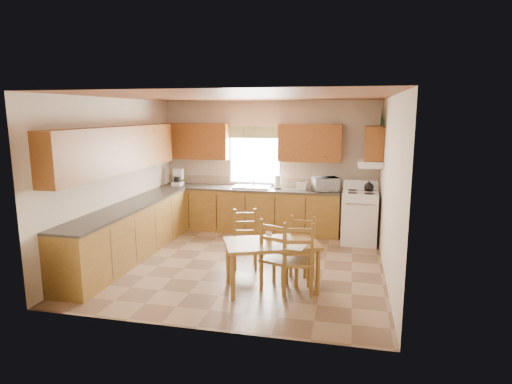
% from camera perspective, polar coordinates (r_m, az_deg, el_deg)
% --- Properties ---
extents(floor, '(4.50, 4.50, 0.00)m').
position_cam_1_polar(floor, '(7.18, -1.71, -9.45)').
color(floor, '#80634B').
rests_on(floor, ground).
extents(ceiling, '(4.50, 4.50, 0.00)m').
position_cam_1_polar(ceiling, '(6.75, -1.84, 12.63)').
color(ceiling, brown).
rests_on(ceiling, floor).
extents(wall_left, '(4.50, 4.50, 0.00)m').
position_cam_1_polar(wall_left, '(7.70, -18.23, 1.77)').
color(wall_left, beige).
rests_on(wall_left, floor).
extents(wall_right, '(4.50, 4.50, 0.00)m').
position_cam_1_polar(wall_right, '(6.66, 17.35, 0.52)').
color(wall_right, beige).
rests_on(wall_right, floor).
extents(wall_back, '(4.50, 4.50, 0.00)m').
position_cam_1_polar(wall_back, '(9.01, 1.76, 3.50)').
color(wall_back, beige).
rests_on(wall_back, floor).
extents(wall_front, '(4.50, 4.50, 0.00)m').
position_cam_1_polar(wall_front, '(4.73, -8.50, -3.05)').
color(wall_front, beige).
rests_on(wall_front, floor).
extents(lower_cab_back, '(3.75, 0.60, 0.88)m').
position_cam_1_polar(lower_cab_back, '(8.96, -0.99, -2.45)').
color(lower_cab_back, olive).
rests_on(lower_cab_back, floor).
extents(lower_cab_left, '(0.60, 3.60, 0.88)m').
position_cam_1_polar(lower_cab_left, '(7.61, -16.46, -5.24)').
color(lower_cab_left, olive).
rests_on(lower_cab_left, floor).
extents(counter_back, '(3.75, 0.63, 0.04)m').
position_cam_1_polar(counter_back, '(8.87, -1.00, 0.45)').
color(counter_back, '#403A35').
rests_on(counter_back, lower_cab_back).
extents(counter_left, '(0.63, 3.60, 0.04)m').
position_cam_1_polar(counter_left, '(7.50, -16.64, -1.86)').
color(counter_left, '#403A35').
rests_on(counter_left, lower_cab_left).
extents(backsplash, '(3.75, 0.01, 0.18)m').
position_cam_1_polar(backsplash, '(9.13, -0.58, 1.44)').
color(backsplash, gray).
rests_on(backsplash, counter_back).
extents(upper_cab_back_left, '(1.41, 0.33, 0.75)m').
position_cam_1_polar(upper_cab_back_left, '(9.22, -7.98, 6.72)').
color(upper_cab_back_left, brown).
rests_on(upper_cab_back_left, wall_back).
extents(upper_cab_back_right, '(1.25, 0.33, 0.75)m').
position_cam_1_polar(upper_cab_back_right, '(8.68, 7.21, 6.50)').
color(upper_cab_back_right, brown).
rests_on(upper_cab_back_right, wall_back).
extents(upper_cab_left, '(0.33, 3.60, 0.75)m').
position_cam_1_polar(upper_cab_left, '(7.43, -17.94, 5.41)').
color(upper_cab_left, brown).
rests_on(upper_cab_left, wall_left).
extents(upper_cab_stove, '(0.33, 0.62, 0.62)m').
position_cam_1_polar(upper_cab_stove, '(8.22, 15.45, 6.30)').
color(upper_cab_stove, brown).
rests_on(upper_cab_stove, wall_right).
extents(range_hood, '(0.44, 0.62, 0.12)m').
position_cam_1_polar(range_hood, '(8.25, 14.98, 3.68)').
color(range_hood, silver).
rests_on(range_hood, wall_right).
extents(window_frame, '(1.13, 0.02, 1.18)m').
position_cam_1_polar(window_frame, '(9.02, -0.15, 4.79)').
color(window_frame, silver).
rests_on(window_frame, wall_back).
extents(window_pane, '(1.05, 0.01, 1.10)m').
position_cam_1_polar(window_pane, '(9.02, -0.16, 4.79)').
color(window_pane, white).
rests_on(window_pane, wall_back).
extents(window_valance, '(1.19, 0.01, 0.24)m').
position_cam_1_polar(window_valance, '(8.96, -0.20, 7.96)').
color(window_valance, '#385A29').
rests_on(window_valance, wall_back).
extents(sink_basin, '(0.75, 0.45, 0.04)m').
position_cam_1_polar(sink_basin, '(8.84, -0.53, 0.68)').
color(sink_basin, silver).
rests_on(sink_basin, counter_back).
extents(pine_decal_a, '(0.22, 0.22, 0.36)m').
position_cam_1_polar(pine_decal_a, '(7.89, 16.69, 9.57)').
color(pine_decal_a, black).
rests_on(pine_decal_a, wall_right).
extents(pine_decal_b, '(0.22, 0.22, 0.36)m').
position_cam_1_polar(pine_decal_b, '(8.21, 16.55, 9.88)').
color(pine_decal_b, black).
rests_on(pine_decal_b, wall_right).
extents(pine_decal_c, '(0.22, 0.22, 0.36)m').
position_cam_1_polar(pine_decal_c, '(8.53, 16.39, 9.63)').
color(pine_decal_c, black).
rests_on(pine_decal_c, wall_right).
extents(stove, '(0.67, 0.69, 0.97)m').
position_cam_1_polar(stove, '(8.37, 13.63, -3.38)').
color(stove, silver).
rests_on(stove, floor).
extents(coffeemaker, '(0.22, 0.26, 0.33)m').
position_cam_1_polar(coffeemaker, '(9.29, -10.44, 1.87)').
color(coffeemaker, silver).
rests_on(coffeemaker, counter_back).
extents(paper_towel, '(0.12, 0.12, 0.27)m').
position_cam_1_polar(paper_towel, '(8.73, 2.87, 1.32)').
color(paper_towel, white).
rests_on(paper_towel, counter_back).
extents(toaster, '(0.22, 0.16, 0.17)m').
position_cam_1_polar(toaster, '(8.66, 6.14, 0.83)').
color(toaster, silver).
rests_on(toaster, counter_back).
extents(microwave, '(0.55, 0.48, 0.27)m').
position_cam_1_polar(microwave, '(8.58, 9.26, 1.02)').
color(microwave, silver).
rests_on(microwave, counter_back).
extents(dining_table, '(1.46, 1.16, 0.69)m').
position_cam_1_polar(dining_table, '(6.08, 2.07, -9.75)').
color(dining_table, olive).
rests_on(dining_table, floor).
extents(chair_near_left, '(0.50, 0.48, 1.02)m').
position_cam_1_polar(chair_near_left, '(5.94, 5.46, -8.60)').
color(chair_near_left, olive).
rests_on(chair_near_left, floor).
extents(chair_near_right, '(0.55, 0.53, 1.02)m').
position_cam_1_polar(chair_near_right, '(6.01, 3.11, -8.32)').
color(chair_near_right, olive).
rests_on(chair_near_right, floor).
extents(chair_far_left, '(0.47, 0.46, 0.92)m').
position_cam_1_polar(chair_far_left, '(6.86, -1.48, -6.37)').
color(chair_far_left, olive).
rests_on(chair_far_left, floor).
extents(chair_far_right, '(0.41, 0.40, 0.94)m').
position_cam_1_polar(chair_far_right, '(6.32, 5.96, -7.79)').
color(chair_far_right, olive).
rests_on(chair_far_right, floor).
extents(table_paper, '(0.28, 0.34, 0.00)m').
position_cam_1_polar(table_paper, '(5.79, 5.39, -7.27)').
color(table_paper, white).
rests_on(table_paper, dining_table).
extents(table_card, '(0.09, 0.04, 0.12)m').
position_cam_1_polar(table_card, '(6.05, 1.71, -5.87)').
color(table_card, white).
rests_on(table_card, dining_table).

